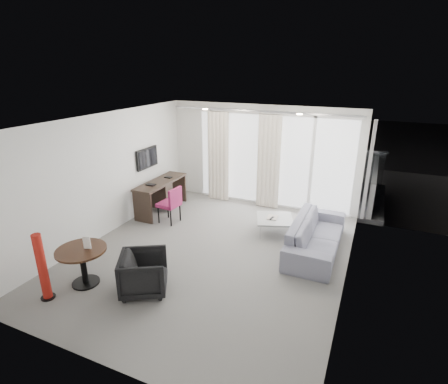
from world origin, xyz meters
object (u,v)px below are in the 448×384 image
at_px(red_lamp, 42,267).
at_px(sofa, 316,235).
at_px(desk, 161,196).
at_px(round_table, 84,266).
at_px(tub_armchair, 144,273).
at_px(coffee_table, 274,225).
at_px(desk_chair, 169,205).
at_px(rattan_chair_a, 303,182).
at_px(rattan_chair_b, 349,185).

xyz_separation_m(red_lamp, sofa, (3.63, 3.29, -0.23)).
height_order(desk, round_table, desk).
relative_size(round_table, tub_armchair, 1.11).
bearing_deg(sofa, coffee_table, 66.17).
bearing_deg(desk_chair, red_lamp, -88.61).
xyz_separation_m(desk_chair, red_lamp, (-0.23, -3.26, 0.13)).
relative_size(round_table, red_lamp, 0.73).
bearing_deg(tub_armchair, desk_chair, -6.18).
height_order(tub_armchair, rattan_chair_a, rattan_chair_a).
xyz_separation_m(coffee_table, rattan_chair_a, (0.07, 2.63, 0.22)).
xyz_separation_m(coffee_table, rattan_chair_b, (1.29, 2.88, 0.23)).
height_order(tub_armchair, sofa, tub_armchair).
bearing_deg(round_table, tub_armchair, 12.77).
relative_size(red_lamp, tub_armchair, 1.52).
relative_size(sofa, rattan_chair_a, 2.85).
bearing_deg(round_table, red_lamp, -115.43).
height_order(coffee_table, sofa, sofa).
xyz_separation_m(tub_armchair, rattan_chair_a, (1.41, 5.56, 0.06)).
bearing_deg(rattan_chair_b, desk_chair, -135.46).
height_order(desk_chair, red_lamp, red_lamp).
relative_size(coffee_table, sofa, 0.34).
distance_m(coffee_table, rattan_chair_b, 3.16).
xyz_separation_m(desk_chair, rattan_chair_b, (3.72, 3.34, -0.04)).
bearing_deg(rattan_chair_b, coffee_table, -111.50).
height_order(desk, rattan_chair_a, rattan_chair_a).
xyz_separation_m(round_table, tub_armchair, (1.05, 0.24, 0.01)).
bearing_deg(rattan_chair_b, red_lamp, -118.26).
distance_m(round_table, red_lamp, 0.65).
bearing_deg(rattan_chair_a, desk_chair, -123.72).
distance_m(desk_chair, red_lamp, 3.27).
height_order(red_lamp, sofa, red_lamp).
distance_m(desk, sofa, 3.98).
height_order(round_table, tub_armchair, tub_armchair).
relative_size(desk_chair, tub_armchair, 1.18).
bearing_deg(coffee_table, round_table, -127.05).
bearing_deg(rattan_chair_a, rattan_chair_b, 16.79).
xyz_separation_m(red_lamp, rattan_chair_a, (2.73, 6.35, -0.17)).
distance_m(sofa, rattan_chair_b, 3.32).
bearing_deg(tub_armchair, sofa, -72.66).
height_order(desk, tub_armchair, desk).
distance_m(desk, coffee_table, 2.98).
xyz_separation_m(red_lamp, rattan_chair_b, (3.94, 6.60, -0.16)).
bearing_deg(rattan_chair_b, rattan_chair_a, -165.86).
bearing_deg(red_lamp, rattan_chair_a, 66.76).
distance_m(desk, rattan_chair_a, 3.99).
distance_m(desk_chair, rattan_chair_b, 4.99).
bearing_deg(round_table, desk, 100.19).
height_order(round_table, red_lamp, red_lamp).
relative_size(round_table, rattan_chair_b, 1.02).
distance_m(red_lamp, rattan_chair_b, 7.69).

